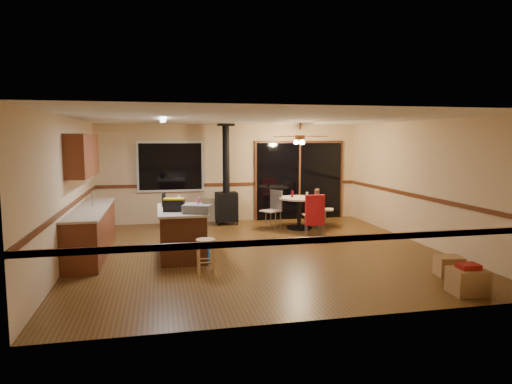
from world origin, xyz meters
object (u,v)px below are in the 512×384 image
object	(u,v)px
dining_table	(299,207)
chair_left	(274,205)
toolbox_black	(174,206)
box_under_window	(172,219)
wood_stove	(226,196)
blue_bucket	(201,256)
kitchen_island	(182,232)
chair_near	(315,210)
chair_right	(318,203)
toolbox_grey	(197,209)
bar_stool	(206,257)
box_corner_a	(468,281)
box_corner_b	(449,266)

from	to	relation	value
dining_table	chair_left	xyz separation A→B (m)	(-0.61, 0.15, 0.05)
toolbox_black	box_under_window	world-z (taller)	toolbox_black
wood_stove	blue_bucket	xyz separation A→B (m)	(-1.00, -3.66, -0.59)
kitchen_island	chair_near	xyz separation A→B (m)	(3.06, 1.19, 0.14)
chair_left	chair_right	distance (m)	1.14
box_under_window	chair_right	bearing A→B (deg)	-12.51
toolbox_black	chair_right	xyz separation A→B (m)	(3.65, 2.44, -0.41)
toolbox_grey	box_under_window	distance (m)	3.68
bar_stool	dining_table	distance (m)	4.27
chair_right	box_corner_a	distance (m)	5.26
blue_bucket	bar_stool	bearing A→B (deg)	-88.11
box_under_window	blue_bucket	bearing A→B (deg)	-83.57
blue_bucket	chair_near	bearing A→B (deg)	33.09
toolbox_grey	chair_near	world-z (taller)	toolbox_grey
chair_near	box_under_window	bearing A→B (deg)	150.27
box_corner_a	box_corner_b	size ratio (longest dim) A/B	1.22
kitchen_island	toolbox_black	xyz separation A→B (m)	(-0.14, -0.25, 0.55)
toolbox_black	chair_left	distance (m)	3.55
wood_stove	bar_stool	world-z (taller)	wood_stove
wood_stove	box_corner_a	xyz separation A→B (m)	(2.58, -6.08, -0.55)
kitchen_island	wood_stove	size ratio (longest dim) A/B	0.67
chair_left	chair_near	bearing A→B (deg)	-56.05
wood_stove	dining_table	distance (m)	1.95
chair_right	chair_near	bearing A→B (deg)	-113.81
bar_stool	box_corner_b	xyz separation A→B (m)	(3.84, -0.94, -0.13)
wood_stove	toolbox_grey	size ratio (longest dim) A/B	5.15
kitchen_island	bar_stool	bearing A→B (deg)	-75.80
toolbox_black	box_under_window	size ratio (longest dim) A/B	0.81
toolbox_black	chair_left	size ratio (longest dim) A/B	0.68
bar_stool	blue_bucket	size ratio (longest dim) A/B	1.76
chair_near	box_corner_b	world-z (taller)	chair_near
kitchen_island	box_corner_a	xyz separation A→B (m)	(3.88, -3.03, -0.27)
dining_table	wood_stove	bearing A→B (deg)	149.68
bar_stool	blue_bucket	bearing A→B (deg)	91.89
bar_stool	chair_near	world-z (taller)	chair_near
toolbox_black	box_corner_a	world-z (taller)	toolbox_black
blue_bucket	dining_table	world-z (taller)	dining_table
chair_near	kitchen_island	bearing A→B (deg)	-158.74
blue_bucket	box_corner_a	world-z (taller)	box_corner_a
chair_left	chair_near	world-z (taller)	same
toolbox_grey	chair_near	bearing A→B (deg)	32.23
blue_bucket	chair_left	distance (m)	3.53
wood_stove	toolbox_black	world-z (taller)	wood_stove
chair_left	box_corner_b	bearing A→B (deg)	-67.89
box_under_window	box_corner_b	xyz separation A→B (m)	(4.27, -5.21, -0.02)
toolbox_black	box_under_window	distance (m)	3.35
chair_right	toolbox_black	bearing A→B (deg)	-146.16
toolbox_black	toolbox_grey	bearing A→B (deg)	-40.41
toolbox_grey	blue_bucket	distance (m)	0.84
box_corner_a	blue_bucket	bearing A→B (deg)	145.91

